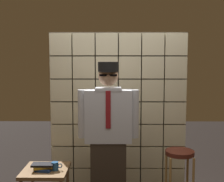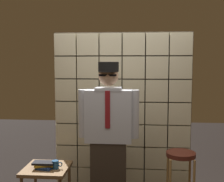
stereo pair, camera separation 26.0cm
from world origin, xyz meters
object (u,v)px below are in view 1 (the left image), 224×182
object	(u,v)px
standing_person	(108,135)
book_stack	(44,167)
coffee_mug	(55,166)
side_table	(46,175)
bar_stool	(179,167)

from	to	relation	value
standing_person	book_stack	bearing A→B (deg)	-170.12
standing_person	coffee_mug	distance (m)	0.71
standing_person	book_stack	xyz separation A→B (m)	(-0.74, -0.14, -0.33)
standing_person	coffee_mug	world-z (taller)	standing_person
book_stack	standing_person	bearing A→B (deg)	10.29
side_table	coffee_mug	distance (m)	0.18
side_table	coffee_mug	bearing A→B (deg)	-17.12
bar_stool	book_stack	xyz separation A→B (m)	(-1.59, -0.12, 0.04)
standing_person	bar_stool	world-z (taller)	standing_person
bar_stool	book_stack	size ratio (longest dim) A/B	3.04
standing_person	side_table	world-z (taller)	standing_person
bar_stool	standing_person	bearing A→B (deg)	179.11
book_stack	coffee_mug	world-z (taller)	coffee_mug
side_table	book_stack	size ratio (longest dim) A/B	2.26
bar_stool	coffee_mug	distance (m)	1.46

